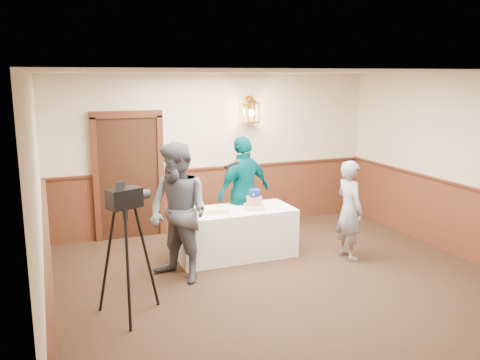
% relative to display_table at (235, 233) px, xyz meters
% --- Properties ---
extents(ground, '(7.00, 7.00, 0.00)m').
position_rel_display_table_xyz_m(ground, '(0.25, -1.90, -0.38)').
color(ground, black).
rests_on(ground, ground).
extents(room_shell, '(6.02, 7.02, 2.81)m').
position_rel_display_table_xyz_m(room_shell, '(0.20, -1.45, 1.15)').
color(room_shell, beige).
rests_on(room_shell, ground).
extents(display_table, '(1.80, 0.80, 0.75)m').
position_rel_display_table_xyz_m(display_table, '(0.00, 0.00, 0.00)').
color(display_table, white).
rests_on(display_table, ground).
extents(tiered_cake, '(0.36, 0.36, 0.30)m').
position_rel_display_table_xyz_m(tiered_cake, '(0.29, -0.07, 0.49)').
color(tiered_cake, beige).
rests_on(tiered_cake, display_table).
extents(sheet_cake_yellow, '(0.45, 0.38, 0.08)m').
position_rel_display_table_xyz_m(sheet_cake_yellow, '(-0.34, -0.05, 0.41)').
color(sheet_cake_yellow, '#F9F895').
rests_on(sheet_cake_yellow, display_table).
extents(sheet_cake_green, '(0.30, 0.26, 0.06)m').
position_rel_display_table_xyz_m(sheet_cake_green, '(-0.63, 0.12, 0.41)').
color(sheet_cake_green, '#9DD999').
rests_on(sheet_cake_green, display_table).
extents(interviewer, '(1.62, 1.17, 1.91)m').
position_rel_display_table_xyz_m(interviewer, '(-1.04, -0.59, 0.58)').
color(interviewer, '#51545C').
rests_on(interviewer, ground).
extents(baker, '(0.38, 0.57, 1.52)m').
position_rel_display_table_xyz_m(baker, '(1.59, -0.70, 0.39)').
color(baker, gray).
rests_on(baker, ground).
extents(assistant_p, '(1.16, 0.81, 1.83)m').
position_rel_display_table_xyz_m(assistant_p, '(0.30, 0.39, 0.54)').
color(assistant_p, '#005053').
rests_on(assistant_p, ground).
extents(tv_camera_rig, '(0.60, 0.56, 1.53)m').
position_rel_display_table_xyz_m(tv_camera_rig, '(-1.87, -1.41, 0.31)').
color(tv_camera_rig, black).
rests_on(tv_camera_rig, ground).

